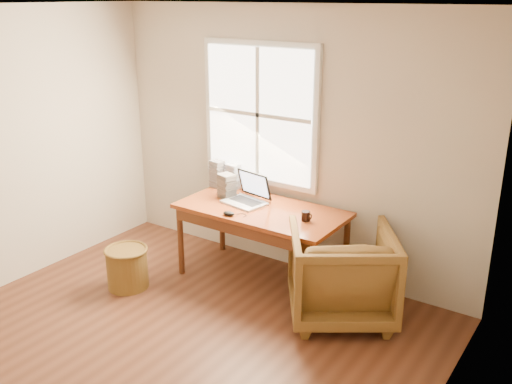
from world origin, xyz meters
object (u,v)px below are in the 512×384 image
at_px(armchair, 341,274).
at_px(wicker_stool, 127,268).
at_px(desk, 262,210).
at_px(coffee_mug, 306,216).
at_px(laptop, 244,190).
at_px(cd_stack_a, 233,176).

relative_size(armchair, wicker_stool, 2.30).
xyz_separation_m(desk, coffee_mug, (0.50, -0.04, 0.06)).
distance_m(laptop, cd_stack_a, 0.50).
relative_size(coffee_mug, cd_stack_a, 0.34).
relative_size(laptop, coffee_mug, 4.48).
bearing_deg(desk, laptop, 178.32).
bearing_deg(wicker_stool, cd_stack_a, 71.16).
height_order(armchair, cd_stack_a, cd_stack_a).
bearing_deg(armchair, wicker_stool, -14.73).
distance_m(desk, coffee_mug, 0.50).
xyz_separation_m(armchair, wicker_stool, (-1.92, -0.67, -0.21)).
relative_size(desk, wicker_stool, 4.12).
bearing_deg(armchair, laptop, -42.97).
distance_m(armchair, wicker_stool, 2.04).
distance_m(desk, wicker_stool, 1.40).
height_order(armchair, wicker_stool, armchair).
bearing_deg(laptop, cd_stack_a, 148.58).
height_order(armchair, laptop, laptop).
distance_m(coffee_mug, cd_stack_a, 1.14).
bearing_deg(coffee_mug, laptop, 162.58).
relative_size(wicker_stool, laptop, 0.98).
relative_size(armchair, cd_stack_a, 3.40).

